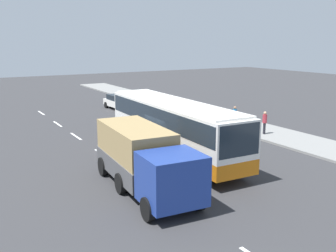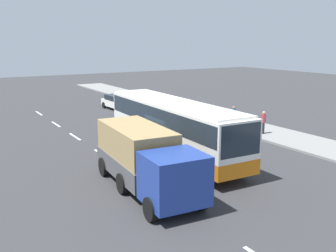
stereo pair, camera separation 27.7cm
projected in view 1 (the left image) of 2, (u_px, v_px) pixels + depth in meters
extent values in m
plane|color=#333335|center=(167.00, 157.00, 23.34)|extent=(120.00, 120.00, 0.00)
cube|color=gray|center=(282.00, 136.00, 28.09)|extent=(80.00, 4.00, 0.15)
cube|color=white|center=(41.00, 113.00, 37.58)|extent=(2.40, 0.16, 0.01)
cube|color=white|center=(58.00, 124.00, 32.58)|extent=(2.40, 0.16, 0.01)
cube|color=white|center=(76.00, 136.00, 28.38)|extent=(2.40, 0.16, 0.01)
cube|color=white|center=(102.00, 154.00, 23.94)|extent=(2.40, 0.16, 0.01)
cube|color=white|center=(156.00, 190.00, 18.17)|extent=(2.40, 0.16, 0.01)
cube|color=orange|center=(173.00, 141.00, 23.33)|extent=(12.52, 2.89, 0.77)
cube|color=white|center=(173.00, 119.00, 23.04)|extent=(12.52, 2.89, 1.93)
cube|color=#1E2833|center=(173.00, 114.00, 22.98)|extent=(12.28, 2.91, 1.06)
cube|color=#1E2833|center=(239.00, 140.00, 17.73)|extent=(0.19, 2.31, 1.54)
cube|color=white|center=(173.00, 102.00, 22.82)|extent=(12.02, 2.72, 0.12)
cylinder|color=black|center=(237.00, 165.00, 20.02)|extent=(1.11, 0.33, 1.10)
cylinder|color=black|center=(198.00, 173.00, 18.89)|extent=(1.11, 0.33, 1.10)
cylinder|color=black|center=(161.00, 132.00, 27.26)|extent=(1.11, 0.33, 1.10)
cylinder|color=black|center=(129.00, 136.00, 26.13)|extent=(1.11, 0.33, 1.10)
cylinder|color=black|center=(153.00, 129.00, 28.28)|extent=(1.11, 0.33, 1.10)
cylinder|color=black|center=(123.00, 133.00, 27.15)|extent=(1.11, 0.33, 1.10)
cube|color=navy|center=(172.00, 178.00, 15.42)|extent=(2.33, 2.51, 2.01)
cube|color=#4C4C4F|center=(135.00, 164.00, 18.96)|extent=(5.42, 2.73, 0.90)
cube|color=#997F51|center=(135.00, 141.00, 18.71)|extent=(5.20, 2.62, 1.47)
cylinder|color=black|center=(198.00, 199.00, 15.96)|extent=(0.98, 0.35, 0.96)
cylinder|color=black|center=(148.00, 209.00, 14.98)|extent=(0.98, 0.35, 0.96)
cylinder|color=black|center=(165.00, 176.00, 18.69)|extent=(0.98, 0.35, 0.96)
cylinder|color=black|center=(121.00, 183.00, 17.71)|extent=(0.98, 0.35, 0.96)
cylinder|color=black|center=(143.00, 161.00, 21.06)|extent=(0.98, 0.35, 0.96)
cylinder|color=black|center=(103.00, 166.00, 20.08)|extent=(0.98, 0.35, 0.96)
cube|color=white|center=(120.00, 103.00, 39.38)|extent=(4.33, 1.89, 0.61)
cube|color=black|center=(118.00, 97.00, 39.48)|extent=(2.40, 1.69, 0.53)
cylinder|color=black|center=(134.00, 108.00, 38.65)|extent=(0.65, 0.22, 0.64)
cylinder|color=black|center=(118.00, 109.00, 37.77)|extent=(0.65, 0.22, 0.64)
cylinder|color=black|center=(121.00, 104.00, 41.11)|extent=(0.65, 0.22, 0.64)
cylinder|color=black|center=(106.00, 105.00, 40.23)|extent=(0.65, 0.22, 0.64)
cylinder|color=#38334C|center=(235.00, 123.00, 30.31)|extent=(0.14, 0.14, 0.85)
cylinder|color=#38334C|center=(234.00, 122.00, 30.42)|extent=(0.14, 0.14, 0.85)
cylinder|color=#2672B2|center=(235.00, 113.00, 30.21)|extent=(0.32, 0.32, 0.64)
sphere|color=#9E7051|center=(235.00, 108.00, 30.11)|extent=(0.23, 0.23, 0.23)
cylinder|color=black|center=(265.00, 129.00, 28.34)|extent=(0.14, 0.14, 0.83)
cylinder|color=black|center=(264.00, 128.00, 28.50)|extent=(0.14, 0.14, 0.83)
cylinder|color=#B2333F|center=(265.00, 119.00, 28.26)|extent=(0.32, 0.32, 0.62)
sphere|color=tan|center=(265.00, 113.00, 28.17)|extent=(0.22, 0.22, 0.22)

